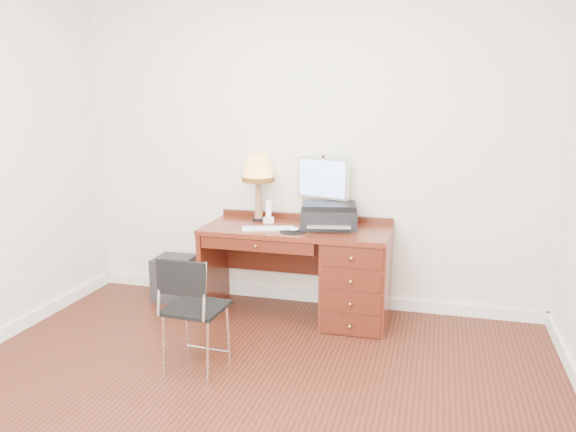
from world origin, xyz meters
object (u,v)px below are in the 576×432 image
(printer, at_px, (329,215))
(phone, at_px, (269,216))
(desk, at_px, (335,270))
(chair, at_px, (191,302))
(leg_lamp, at_px, (258,172))
(equipment_box, at_px, (175,278))
(monitor, at_px, (322,182))

(printer, xyz_separation_m, phone, (-0.52, 0.05, -0.04))
(desk, height_order, chair, chair)
(leg_lamp, height_order, chair, leg_lamp)
(phone, height_order, equipment_box, phone)
(monitor, relative_size, leg_lamp, 0.96)
(phone, relative_size, chair, 0.23)
(leg_lamp, xyz_separation_m, phone, (0.11, -0.06, -0.36))
(printer, relative_size, equipment_box, 1.33)
(phone, bearing_deg, monitor, 2.92)
(monitor, bearing_deg, desk, -35.67)
(leg_lamp, xyz_separation_m, equipment_box, (-0.78, -0.07, -0.97))
(printer, xyz_separation_m, leg_lamp, (-0.63, 0.10, 0.32))
(printer, distance_m, phone, 0.52)
(leg_lamp, height_order, equipment_box, leg_lamp)
(desk, distance_m, phone, 0.72)
(printer, height_order, chair, printer)
(printer, height_order, leg_lamp, leg_lamp)
(desk, height_order, monitor, monitor)
(desk, distance_m, monitor, 0.74)
(printer, height_order, equipment_box, printer)
(leg_lamp, distance_m, phone, 0.38)
(equipment_box, bearing_deg, printer, -1.17)
(monitor, bearing_deg, printer, -42.09)
(desk, relative_size, leg_lamp, 2.67)
(monitor, xyz_separation_m, phone, (-0.42, -0.13, -0.28))
(desk, relative_size, phone, 8.09)
(monitor, xyz_separation_m, leg_lamp, (-0.53, -0.07, 0.07))
(monitor, distance_m, equipment_box, 1.59)
(monitor, bearing_deg, leg_lamp, -153.70)
(desk, relative_size, equipment_box, 3.95)
(desk, xyz_separation_m, leg_lamp, (-0.70, 0.17, 0.75))
(desk, relative_size, monitor, 2.78)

